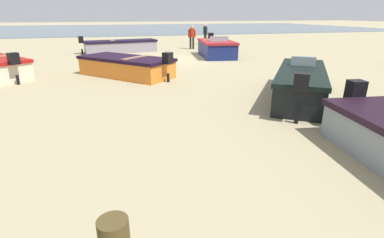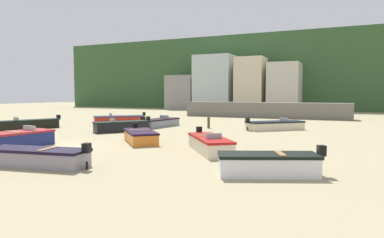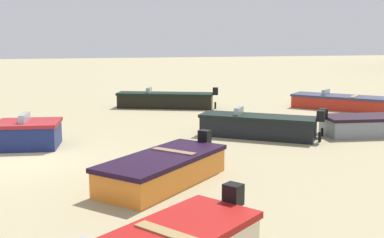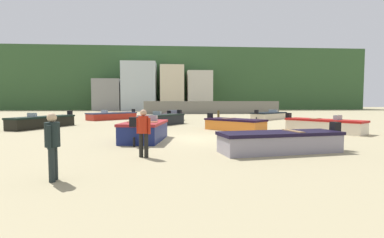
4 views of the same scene
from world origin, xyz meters
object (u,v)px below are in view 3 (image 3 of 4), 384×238
at_px(boat_grey_1, 379,125).
at_px(boat_red_6, 342,102).
at_px(boat_black_3, 165,100).
at_px(boat_orange_7, 164,169).
at_px(boat_navy_4, 7,134).
at_px(boat_black_5, 258,126).

distance_m(boat_grey_1, boat_red_6, 6.77).
distance_m(boat_black_3, boat_red_6, 9.55).
height_order(boat_red_6, boat_orange_7, boat_orange_7).
relative_size(boat_navy_4, boat_orange_7, 0.98).
relative_size(boat_black_3, boat_red_6, 1.10).
bearing_deg(boat_grey_1, boat_navy_4, -88.04).
bearing_deg(boat_black_5, boat_grey_1, -63.31).
height_order(boat_grey_1, boat_orange_7, boat_grey_1).
relative_size(boat_black_3, boat_navy_4, 1.39).
bearing_deg(boat_orange_7, boat_red_6, -91.68).
height_order(boat_black_5, boat_orange_7, boat_black_5).
bearing_deg(boat_navy_4, boat_black_3, 145.59).
relative_size(boat_grey_1, boat_black_5, 1.11).
xyz_separation_m(boat_black_5, boat_red_6, (-5.56, 7.23, -0.05)).
xyz_separation_m(boat_grey_1, boat_black_5, (-0.77, -4.84, 0.04)).
xyz_separation_m(boat_black_3, boat_navy_4, (7.98, -7.28, 0.04)).
bearing_deg(boat_black_5, boat_red_6, -16.71).
bearing_deg(boat_orange_7, boat_black_3, -54.75).
bearing_deg(boat_navy_4, boat_orange_7, 47.19).
distance_m(boat_grey_1, boat_navy_4, 14.02).
relative_size(boat_grey_1, boat_orange_7, 1.21).
distance_m(boat_navy_4, boat_black_5, 9.13).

